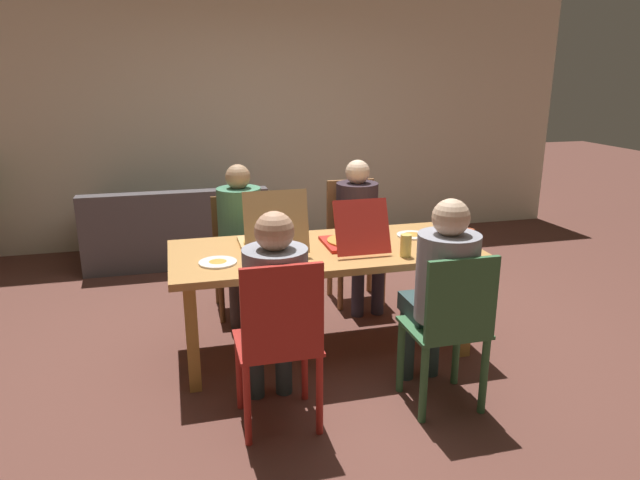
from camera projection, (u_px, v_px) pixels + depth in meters
The scene contains 20 objects.
ground_plane at pixel (324, 348), 4.04m from camera, with size 20.00×20.00×0.00m, color brown.
back_wall at pixel (257, 112), 6.31m from camera, with size 7.31×0.12×2.85m, color #EDE5CA.
dining_table at pixel (324, 259), 3.85m from camera, with size 2.02×0.90×0.74m.
chair_0 at pixel (240, 249), 4.61m from camera, with size 0.42×0.45×0.91m.
person_0 at pixel (241, 228), 4.42m from camera, with size 0.34×0.52×1.19m.
chair_1 at pixel (353, 238), 4.81m from camera, with size 0.43×0.39×1.00m.
person_1 at pixel (359, 221), 4.63m from camera, with size 0.34×0.53×1.19m.
chair_2 at pixel (450, 327), 3.17m from camera, with size 0.43×0.39×0.95m.
person_2 at pixel (442, 283), 3.23m from camera, with size 0.35×0.53×1.22m.
chair_3 at pixel (280, 338), 2.97m from camera, with size 0.44×0.40×0.98m.
person_3 at pixel (274, 298), 3.05m from camera, with size 0.34×0.50×1.20m.
pizza_box_0 at pixel (352, 239), 3.85m from camera, with size 0.36×0.50×0.36m.
pizza_box_1 at pixel (271, 240), 3.81m from camera, with size 0.41×0.50×0.43m.
plate_0 at pixel (218, 262), 3.52m from camera, with size 0.23×0.23×0.03m.
plate_1 at pixel (413, 235), 4.10m from camera, with size 0.23×0.23×0.03m.
drinking_glass_0 at pixel (406, 246), 3.64m from camera, with size 0.07×0.07×0.14m, color #E1CD62.
drinking_glass_1 at pixel (469, 239), 3.80m from camera, with size 0.07×0.07×0.13m, color #B75031.
drinking_glass_2 at pixel (456, 234), 3.93m from camera, with size 0.07×0.07×0.13m, color #D9CB62.
drinking_glass_3 at pixel (448, 243), 3.74m from camera, with size 0.07×0.07×0.12m, color #B35228.
couch at pixel (177, 234), 5.83m from camera, with size 1.77×0.83×0.77m.
Camera 1 is at (-0.94, -3.53, 1.88)m, focal length 32.21 mm.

